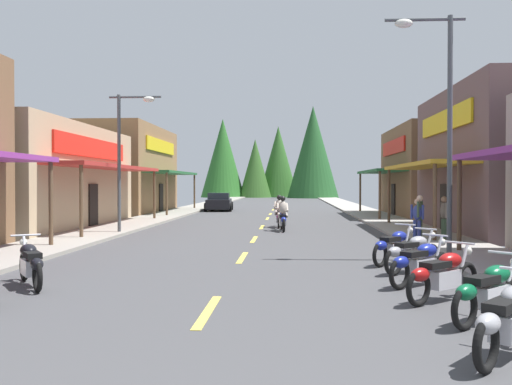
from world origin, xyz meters
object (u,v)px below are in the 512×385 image
at_px(motorcycle_parked_right_1, 490,291).
at_px(pedestrian_waiting, 420,215).
at_px(motorcycle_parked_left_2, 30,263).
at_px(rider_cruising_trailing, 279,214).
at_px(streetlamp_left, 127,142).
at_px(motorcycle_parked_right_4, 412,252).
at_px(streetlamp_right, 438,103).
at_px(parked_car_curbside, 219,202).
at_px(pedestrian_by_shop, 417,217).
at_px(motorcycle_parked_right_3, 420,262).
at_px(motorcycle_parked_right_2, 443,274).
at_px(motorcycle_parked_right_5, 395,246).
at_px(pedestrian_browsing, 444,216).
at_px(rider_cruising_lead, 283,216).
at_px(motorcycle_parked_right_0, 509,319).

xyz_separation_m(motorcycle_parked_right_1, pedestrian_waiting, (1.70, 12.00, 0.49)).
xyz_separation_m(motorcycle_parked_left_2, rider_cruising_trailing, (4.80, 15.83, 0.17)).
distance_m(streetlamp_left, motorcycle_parked_right_4, 13.89).
distance_m(streetlamp_right, parked_car_curbside, 29.23).
bearing_deg(parked_car_curbside, motorcycle_parked_left_2, 176.50).
relative_size(streetlamp_right, pedestrian_by_shop, 4.32).
bearing_deg(rider_cruising_trailing, motorcycle_parked_right_3, -167.61).
height_order(pedestrian_by_shop, parked_car_curbside, pedestrian_by_shop).
xyz_separation_m(motorcycle_parked_right_2, pedestrian_by_shop, (1.88, 10.42, 0.41)).
height_order(motorcycle_parked_right_1, motorcycle_parked_right_5, same).
xyz_separation_m(motorcycle_parked_right_3, pedestrian_by_shop, (1.92, 8.88, 0.41)).
xyz_separation_m(streetlamp_left, pedestrian_browsing, (12.33, -2.22, -2.87)).
height_order(rider_cruising_lead, rider_cruising_trailing, same).
xyz_separation_m(rider_cruising_trailing, pedestrian_browsing, (6.10, -6.35, 0.30)).
bearing_deg(motorcycle_parked_right_3, motorcycle_parked_right_0, -134.07).
xyz_separation_m(motorcycle_parked_right_1, motorcycle_parked_right_2, (-0.29, 1.52, 0.00)).
xyz_separation_m(rider_cruising_lead, rider_cruising_trailing, (-0.19, 2.07, 0.00)).
bearing_deg(motorcycle_parked_right_5, motorcycle_parked_right_4, -132.77).
relative_size(motorcycle_parked_right_0, motorcycle_parked_right_4, 1.04).
relative_size(pedestrian_waiting, parked_car_curbside, 0.38).
relative_size(streetlamp_left, rider_cruising_lead, 2.71).
distance_m(motorcycle_parked_right_4, parked_car_curbside, 30.81).
height_order(motorcycle_parked_right_3, rider_cruising_trailing, rider_cruising_trailing).
xyz_separation_m(streetlamp_right, motorcycle_parked_right_5, (-1.33, -0.90, -3.85)).
relative_size(motorcycle_parked_right_0, motorcycle_parked_right_2, 1.03).
relative_size(motorcycle_parked_right_5, pedestrian_waiting, 1.00).
relative_size(motorcycle_parked_right_3, rider_cruising_trailing, 0.76).
xyz_separation_m(streetlamp_right, pedestrian_waiting, (0.66, 5.00, -3.36)).
bearing_deg(motorcycle_parked_right_2, motorcycle_parked_right_0, -133.31).
distance_m(streetlamp_right, motorcycle_parked_left_2, 11.12).
distance_m(motorcycle_parked_right_1, pedestrian_waiting, 12.13).
height_order(motorcycle_parked_right_4, rider_cruising_trailing, rider_cruising_trailing).
bearing_deg(motorcycle_parked_left_2, rider_cruising_trailing, -52.20).
relative_size(motorcycle_parked_right_2, motorcycle_parked_right_5, 0.99).
relative_size(streetlamp_left, parked_car_curbside, 1.32).
distance_m(motorcycle_parked_right_3, rider_cruising_trailing, 15.55).
bearing_deg(rider_cruising_trailing, pedestrian_browsing, -135.69).
xyz_separation_m(motorcycle_parked_right_3, parked_car_curbside, (-8.20, 31.31, 0.20)).
bearing_deg(parked_car_curbside, pedestrian_waiting, -159.26).
xyz_separation_m(motorcycle_parked_right_0, pedestrian_waiting, (2.09, 13.78, 0.49)).
bearing_deg(pedestrian_browsing, rider_cruising_lead, 141.02).
height_order(motorcycle_parked_right_5, motorcycle_parked_left_2, same).
height_order(pedestrian_by_shop, pedestrian_waiting, pedestrian_waiting).
relative_size(streetlamp_left, motorcycle_parked_right_4, 3.53).
bearing_deg(motorcycle_parked_right_3, motorcycle_parked_left_2, 141.02).
xyz_separation_m(motorcycle_parked_right_1, rider_cruising_trailing, (-3.55, 18.28, 0.17)).
xyz_separation_m(motorcycle_parked_right_1, motorcycle_parked_right_3, (-0.33, 3.07, 0.00)).
height_order(streetlamp_right, pedestrian_browsing, streetlamp_right).
bearing_deg(parked_car_curbside, rider_cruising_trailing, -166.64).
bearing_deg(motorcycle_parked_right_3, rider_cruising_trailing, 58.58).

